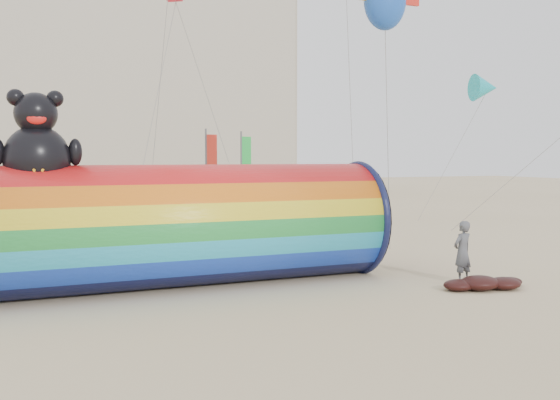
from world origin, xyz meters
name	(u,v)px	position (x,y,z in m)	size (l,w,h in m)	color
ground	(284,286)	(0.00, 0.00, 0.00)	(160.00, 160.00, 0.00)	#CCB58C
windsock_assembly	(180,222)	(-2.76, 1.28, 1.86)	(12.15, 3.70, 5.60)	red
kite_handler	(462,252)	(5.08, -1.63, 0.93)	(0.68, 0.44, 1.85)	#505157
fabric_bundle	(484,283)	(5.06, -2.61, 0.17)	(2.62, 1.35, 0.41)	#3E100B
festival_banners	(169,178)	(0.23, 15.63, 2.64)	(12.26, 2.70, 5.20)	#59595E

